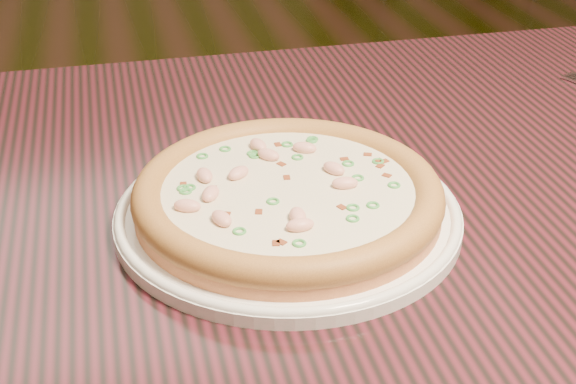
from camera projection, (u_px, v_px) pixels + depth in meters
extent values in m
plane|color=black|center=(106.00, 364.00, 1.67)|extent=(9.00, 9.00, 0.00)
cube|color=black|center=(391.00, 197.00, 0.82)|extent=(1.20, 0.80, 0.04)
cylinder|color=white|center=(288.00, 215.00, 0.74)|extent=(0.32, 0.32, 0.01)
torus|color=white|center=(288.00, 209.00, 0.73)|extent=(0.31, 0.31, 0.01)
cylinder|color=#CB844A|center=(288.00, 201.00, 0.73)|extent=(0.28, 0.28, 0.02)
torus|color=#B77E38|center=(288.00, 192.00, 0.72)|extent=(0.28, 0.28, 0.03)
cylinder|color=silver|center=(288.00, 190.00, 0.72)|extent=(0.23, 0.23, 0.00)
ellipsoid|color=#F2B29E|center=(222.00, 218.00, 0.67)|extent=(0.02, 0.03, 0.01)
ellipsoid|color=#F2B29E|center=(300.00, 225.00, 0.66)|extent=(0.02, 0.02, 0.01)
ellipsoid|color=#F2B29E|center=(345.00, 183.00, 0.72)|extent=(0.03, 0.02, 0.01)
ellipsoid|color=#F2B29E|center=(305.00, 148.00, 0.78)|extent=(0.03, 0.02, 0.01)
ellipsoid|color=#F2B29E|center=(205.00, 175.00, 0.73)|extent=(0.02, 0.03, 0.01)
ellipsoid|color=#F2B29E|center=(268.00, 155.00, 0.77)|extent=(0.03, 0.03, 0.01)
ellipsoid|color=#F2B29E|center=(187.00, 206.00, 0.69)|extent=(0.03, 0.02, 0.01)
ellipsoid|color=#F2B29E|center=(298.00, 216.00, 0.67)|extent=(0.02, 0.03, 0.01)
ellipsoid|color=#F2B29E|center=(334.00, 168.00, 0.75)|extent=(0.02, 0.03, 0.01)
ellipsoid|color=#F2B29E|center=(258.00, 145.00, 0.79)|extent=(0.02, 0.03, 0.01)
ellipsoid|color=#F2B29E|center=(211.00, 194.00, 0.71)|extent=(0.02, 0.03, 0.01)
ellipsoid|color=#F2B29E|center=(238.00, 173.00, 0.74)|extent=(0.03, 0.03, 0.01)
cube|color=maroon|center=(379.00, 161.00, 0.77)|extent=(0.01, 0.01, 0.00)
cube|color=maroon|center=(368.00, 155.00, 0.78)|extent=(0.01, 0.01, 0.00)
cube|color=maroon|center=(213.00, 189.00, 0.72)|extent=(0.01, 0.01, 0.00)
cube|color=maroon|center=(287.00, 178.00, 0.74)|extent=(0.01, 0.01, 0.00)
cube|color=maroon|center=(380.00, 167.00, 0.76)|extent=(0.01, 0.01, 0.00)
cube|color=maroon|center=(227.00, 215.00, 0.68)|extent=(0.01, 0.01, 0.00)
cube|color=maroon|center=(278.00, 145.00, 0.80)|extent=(0.01, 0.01, 0.00)
cube|color=maroon|center=(259.00, 213.00, 0.68)|extent=(0.01, 0.01, 0.00)
cube|color=maroon|center=(344.00, 160.00, 0.77)|extent=(0.01, 0.01, 0.00)
cube|color=maroon|center=(276.00, 244.00, 0.64)|extent=(0.01, 0.01, 0.00)
cube|color=maroon|center=(387.00, 176.00, 0.74)|extent=(0.01, 0.01, 0.00)
cube|color=maroon|center=(384.00, 162.00, 0.77)|extent=(0.01, 0.01, 0.00)
cube|color=maroon|center=(183.00, 185.00, 0.73)|extent=(0.01, 0.01, 0.00)
cube|color=maroon|center=(342.00, 208.00, 0.69)|extent=(0.01, 0.01, 0.00)
cube|color=maroon|center=(281.00, 243.00, 0.64)|extent=(0.01, 0.01, 0.00)
cube|color=maroon|center=(281.00, 165.00, 0.76)|extent=(0.01, 0.01, 0.00)
torus|color=green|center=(297.00, 157.00, 0.77)|extent=(0.02, 0.02, 0.00)
torus|color=green|center=(394.00, 185.00, 0.72)|extent=(0.02, 0.02, 0.00)
torus|color=green|center=(225.00, 149.00, 0.79)|extent=(0.01, 0.01, 0.00)
torus|color=green|center=(253.00, 154.00, 0.78)|extent=(0.01, 0.01, 0.00)
torus|color=green|center=(287.00, 144.00, 0.80)|extent=(0.01, 0.01, 0.00)
torus|color=green|center=(255.00, 156.00, 0.77)|extent=(0.02, 0.02, 0.00)
torus|color=green|center=(353.00, 208.00, 0.69)|extent=(0.02, 0.02, 0.00)
torus|color=green|center=(373.00, 205.00, 0.69)|extent=(0.01, 0.01, 0.00)
torus|color=green|center=(312.00, 141.00, 0.80)|extent=(0.01, 0.01, 0.00)
torus|color=green|center=(378.00, 161.00, 0.76)|extent=(0.02, 0.02, 0.00)
torus|color=green|center=(353.00, 219.00, 0.67)|extent=(0.02, 0.02, 0.00)
torus|color=green|center=(239.00, 231.00, 0.66)|extent=(0.02, 0.02, 0.00)
torus|color=green|center=(358.00, 178.00, 0.74)|extent=(0.01, 0.01, 0.00)
torus|color=green|center=(313.00, 139.00, 0.81)|extent=(0.01, 0.01, 0.00)
torus|color=green|center=(189.00, 188.00, 0.72)|extent=(0.01, 0.01, 0.00)
torus|color=green|center=(348.00, 164.00, 0.76)|extent=(0.01, 0.01, 0.00)
torus|color=green|center=(273.00, 201.00, 0.70)|extent=(0.02, 0.02, 0.00)
torus|color=green|center=(299.00, 243.00, 0.64)|extent=(0.02, 0.02, 0.00)
torus|color=green|center=(348.00, 184.00, 0.73)|extent=(0.02, 0.02, 0.00)
torus|color=green|center=(183.00, 188.00, 0.72)|extent=(0.02, 0.02, 0.00)
torus|color=green|center=(186.00, 191.00, 0.71)|extent=(0.01, 0.01, 0.00)
torus|color=green|center=(202.00, 156.00, 0.77)|extent=(0.02, 0.02, 0.00)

